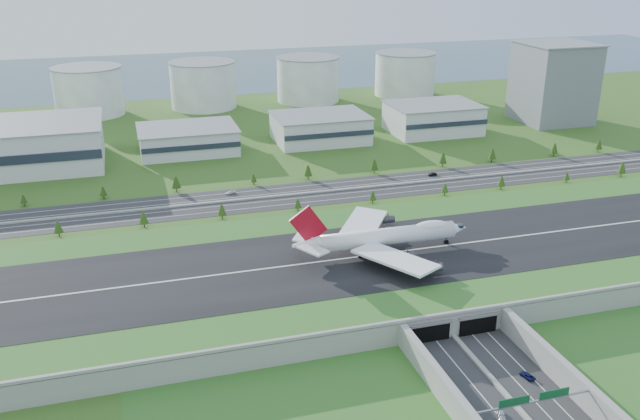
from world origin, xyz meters
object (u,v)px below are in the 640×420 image
object	(u,v)px
office_tower	(553,83)
boeing_747	(382,237)
fuel_tank_a	(89,91)
car_5	(432,174)
car_0	(502,415)
car_2	(527,376)
car_7	(230,192)

from	to	relation	value
office_tower	boeing_747	size ratio (longest dim) A/B	0.76
fuel_tank_a	car_5	xyz separation A→B (m)	(184.49, -206.46, -16.55)
fuel_tank_a	car_0	bearing A→B (deg)	-74.14
car_2	car_5	distance (m)	188.00
car_0	fuel_tank_a	bearing A→B (deg)	126.97
boeing_747	car_7	size ratio (longest dim) A/B	13.07
car_7	boeing_747	bearing A→B (deg)	9.92
boeing_747	car_0	world-z (taller)	boeing_747
car_0	car_5	world-z (taller)	car_0
car_2	car_5	world-z (taller)	car_5
fuel_tank_a	car_0	size ratio (longest dim) A/B	9.94
office_tower	car_0	distance (m)	353.28
car_0	car_7	world-z (taller)	car_0
office_tower	car_7	xyz separation A→B (m)	(-247.91, -89.21, -26.57)
office_tower	car_0	world-z (taller)	office_tower
office_tower	car_2	bearing A→B (deg)	-124.89
boeing_747	car_2	size ratio (longest dim) A/B	14.49
office_tower	car_5	size ratio (longest dim) A/B	10.86
office_tower	car_5	distance (m)	165.62
car_5	office_tower	bearing A→B (deg)	117.96
office_tower	fuel_tank_a	bearing A→B (deg)	160.23
car_0	office_tower	bearing A→B (deg)	75.28
fuel_tank_a	car_2	xyz separation A→B (m)	(130.60, -386.57, -16.68)
office_tower	car_5	xyz separation A→B (m)	(-135.51, -91.46, -26.55)
boeing_747	car_7	xyz separation A→B (m)	(-42.83, 103.48, -13.43)
office_tower	car_2	world-z (taller)	office_tower
fuel_tank_a	boeing_747	size ratio (longest dim) A/B	0.69
fuel_tank_a	car_7	bearing A→B (deg)	-70.56
boeing_747	car_0	distance (m)	93.90
car_0	car_2	xyz separation A→B (m)	(16.80, 14.05, -0.16)
boeing_747	car_5	bearing A→B (deg)	56.36
fuel_tank_a	car_5	bearing A→B (deg)	-48.22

